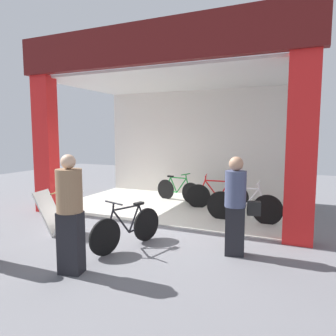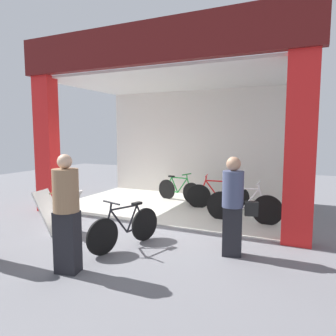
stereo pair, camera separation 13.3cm
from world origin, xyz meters
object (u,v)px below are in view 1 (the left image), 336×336
at_px(bicycle_inside_1, 243,206).
at_px(bicycle_inside_2, 217,195).
at_px(bicycle_inside_0, 178,190).
at_px(sandwich_board_sign, 59,213).
at_px(pedestrian_1, 70,212).
at_px(pedestrian_2, 236,205).
at_px(bicycle_parked_0, 127,228).

xyz_separation_m(bicycle_inside_1, bicycle_inside_2, (-0.85, 0.98, -0.01)).
height_order(bicycle_inside_0, sandwich_board_sign, sandwich_board_sign).
distance_m(bicycle_inside_0, sandwich_board_sign, 3.86).
relative_size(bicycle_inside_0, pedestrian_1, 0.87).
bearing_deg(pedestrian_2, bicycle_parked_0, -166.59).
bearing_deg(bicycle_inside_1, pedestrian_1, -116.49).
relative_size(bicycle_parked_0, pedestrian_2, 0.92).
relative_size(bicycle_parked_0, sandwich_board_sign, 1.65).
bearing_deg(pedestrian_2, bicycle_inside_2, 110.02).
bearing_deg(pedestrian_1, sandwich_board_sign, 137.59).
bearing_deg(pedestrian_1, bicycle_inside_1, 63.51).
distance_m(bicycle_inside_0, pedestrian_1, 5.04).
relative_size(sandwich_board_sign, pedestrian_2, 0.56).
distance_m(bicycle_parked_0, sandwich_board_sign, 1.62).
bearing_deg(bicycle_inside_2, pedestrian_2, -69.98).
height_order(bicycle_inside_1, pedestrian_1, pedestrian_1).
height_order(bicycle_inside_2, sandwich_board_sign, bicycle_inside_2).
bearing_deg(bicycle_parked_0, pedestrian_2, 13.41).
distance_m(bicycle_parked_0, pedestrian_2, 1.90).
relative_size(bicycle_inside_2, pedestrian_1, 0.94).
bearing_deg(pedestrian_2, sandwich_board_sign, -174.54).
height_order(bicycle_parked_0, sandwich_board_sign, sandwich_board_sign).
bearing_deg(sandwich_board_sign, pedestrian_2, 5.46).
distance_m(bicycle_inside_1, pedestrian_1, 4.02).
relative_size(bicycle_inside_1, bicycle_parked_0, 1.13).
xyz_separation_m(bicycle_inside_2, pedestrian_2, (1.07, -2.94, 0.48)).
bearing_deg(sandwich_board_sign, bicycle_parked_0, -3.54).
distance_m(bicycle_inside_0, pedestrian_2, 4.16).
xyz_separation_m(bicycle_inside_0, pedestrian_1, (0.37, -5.00, 0.55)).
distance_m(bicycle_inside_2, pedestrian_1, 4.67).
height_order(sandwich_board_sign, pedestrian_1, pedestrian_1).
bearing_deg(bicycle_inside_0, sandwich_board_sign, -105.61).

